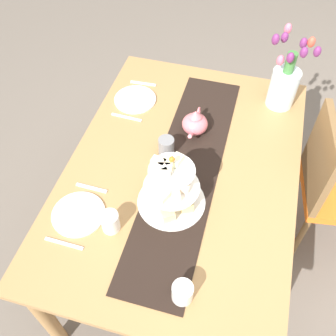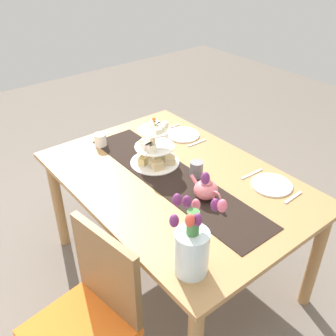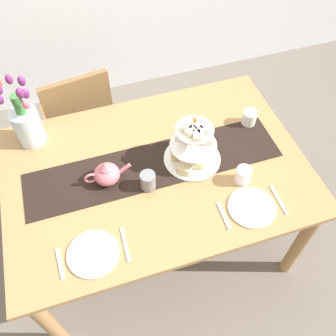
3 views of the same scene
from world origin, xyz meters
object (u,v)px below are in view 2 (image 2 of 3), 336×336
at_px(knife_left, 252,174).
at_px(fork_right, 197,143).
at_px(mug_grey, 196,169).
at_px(knife_right, 170,127).
at_px(mug_white_text, 163,135).
at_px(teapot, 206,189).
at_px(tiered_cake_stand, 155,149).
at_px(fork_left, 293,197).
at_px(dinner_plate_right, 183,135).
at_px(chair_left, 90,313).
at_px(dinner_plate_left, 272,185).
at_px(dining_table, 175,191).
at_px(tulip_vase, 192,245).
at_px(cream_jug, 100,140).

relative_size(knife_left, fork_right, 1.13).
bearing_deg(mug_grey, fork_right, -42.87).
bearing_deg(knife_right, mug_white_text, 127.60).
relative_size(teapot, fork_right, 1.59).
height_order(tiered_cake_stand, knife_left, tiered_cake_stand).
xyz_separation_m(fork_left, dinner_plate_right, (0.91, 0.00, 0.00)).
relative_size(tiered_cake_stand, fork_left, 2.03).
bearing_deg(mug_white_text, chair_left, 126.05).
relative_size(fork_left, dinner_plate_right, 0.65).
bearing_deg(dinner_plate_left, chair_left, 85.96).
xyz_separation_m(dining_table, tulip_vase, (-0.59, 0.40, 0.24)).
height_order(fork_left, mug_white_text, mug_white_text).
bearing_deg(dining_table, teapot, 180.00).
relative_size(teapot, mug_white_text, 2.51).
relative_size(cream_jug, dinner_plate_left, 0.37).
bearing_deg(cream_jug, tiered_cake_stand, -159.46).
bearing_deg(knife_right, chair_left, 126.27).
xyz_separation_m(tiered_cake_stand, tulip_vase, (-0.78, 0.40, 0.05)).
xyz_separation_m(chair_left, dinner_plate_right, (0.69, -1.14, 0.26)).
bearing_deg(cream_jug, fork_right, -125.70).
height_order(dining_table, fork_right, fork_right).
relative_size(fork_left, knife_left, 0.88).
distance_m(tulip_vase, dinner_plate_right, 1.23).
distance_m(fork_left, fork_right, 0.77).
xyz_separation_m(teapot, fork_left, (-0.29, -0.37, -0.06)).
height_order(knife_left, fork_right, same).
bearing_deg(mug_grey, cream_jug, 20.42).
bearing_deg(mug_grey, fork_left, -150.35).
distance_m(dining_table, chair_left, 0.84).
distance_m(mug_grey, mug_white_text, 0.47).
distance_m(tiered_cake_stand, knife_right, 0.50).
bearing_deg(fork_left, tulip_vase, 93.04).
relative_size(dining_table, teapot, 6.53).
bearing_deg(chair_left, knife_right, -53.73).
distance_m(chair_left, dinner_plate_left, 1.17).
relative_size(chair_left, dinner_plate_left, 3.96).
distance_m(tiered_cake_stand, dinner_plate_left, 0.71).
height_order(tulip_vase, cream_jug, tulip_vase).
xyz_separation_m(dinner_plate_right, mug_white_text, (0.02, 0.16, 0.04)).
relative_size(tiered_cake_stand, knife_right, 1.79).
relative_size(dinner_plate_right, mug_grey, 2.42).
bearing_deg(knife_right, fork_right, 180.00).
bearing_deg(mug_white_text, knife_right, -52.40).
bearing_deg(cream_jug, dinner_plate_right, -113.70).
height_order(tulip_vase, dinner_plate_left, tulip_vase).
height_order(cream_jug, knife_left, cream_jug).
relative_size(dining_table, fork_right, 10.38).
xyz_separation_m(cream_jug, fork_right, (-0.37, -0.52, -0.04)).
xyz_separation_m(tulip_vase, dinner_plate_left, (0.19, -0.77, -0.14)).
bearing_deg(knife_left, dining_table, 55.44).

